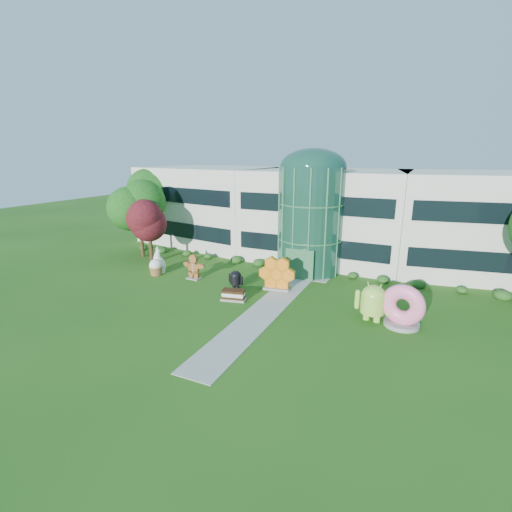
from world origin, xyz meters
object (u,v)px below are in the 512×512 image
at_px(android_green, 373,300).
at_px(android_black, 236,278).
at_px(donut, 404,305).
at_px(gingerbread, 194,267).

bearing_deg(android_green, android_black, -178.14).
bearing_deg(donut, gingerbread, -177.51).
xyz_separation_m(donut, gingerbread, (-17.79, 2.14, -0.32)).
xyz_separation_m(android_green, android_black, (-11.36, 1.72, -0.61)).
height_order(android_black, donut, donut).
relative_size(android_green, donut, 1.01).
bearing_deg(gingerbread, donut, -4.08).
xyz_separation_m(android_black, donut, (13.28, -1.70, 0.60)).
bearing_deg(android_black, android_green, 2.09).
height_order(android_black, gingerbread, gingerbread).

